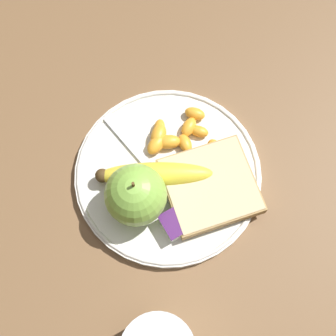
{
  "coord_description": "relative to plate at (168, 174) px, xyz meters",
  "views": [
    {
      "loc": [
        0.1,
        0.18,
        0.62
      ],
      "look_at": [
        0.0,
        0.0,
        0.03
      ],
      "focal_mm": 50.0,
      "sensor_mm": 36.0,
      "label": 1
    }
  ],
  "objects": [
    {
      "name": "orange_segment_3",
      "position": [
        -0.01,
        -0.04,
        0.01
      ],
      "size": [
        0.04,
        0.03,
        0.02
      ],
      "color": "#F9A32D",
      "rests_on": "plate"
    },
    {
      "name": "orange_segment_7",
      "position": [
        -0.04,
        0.0,
        0.01
      ],
      "size": [
        0.03,
        0.03,
        0.02
      ],
      "color": "#F9A32D",
      "rests_on": "plate"
    },
    {
      "name": "orange_segment_6",
      "position": [
        -0.08,
        -0.05,
        0.01
      ],
      "size": [
        0.03,
        0.03,
        0.02
      ],
      "color": "#F9A32D",
      "rests_on": "plate"
    },
    {
      "name": "orange_segment_1",
      "position": [
        -0.02,
        -0.04,
        0.01
      ],
      "size": [
        0.04,
        0.03,
        0.02
      ],
      "color": "#F9A32D",
      "rests_on": "plate"
    },
    {
      "name": "plate",
      "position": [
        0.0,
        0.0,
        0.0
      ],
      "size": [
        0.26,
        0.26,
        0.01
      ],
      "color": "silver",
      "rests_on": "ground_plane"
    },
    {
      "name": "banana",
      "position": [
        0.02,
        -0.0,
        0.02
      ],
      "size": [
        0.15,
        0.11,
        0.03
      ],
      "color": "yellow",
      "rests_on": "plate"
    },
    {
      "name": "fork",
      "position": [
        0.01,
        -0.0,
        0.01
      ],
      "size": [
        0.05,
        0.2,
        0.0
      ],
      "rotation": [
        0.0,
        0.0,
        14.3
      ],
      "color": "silver",
      "rests_on": "plate"
    },
    {
      "name": "orange_segment_5",
      "position": [
        -0.01,
        -0.05,
        0.01
      ],
      "size": [
        0.04,
        0.04,
        0.02
      ],
      "color": "#F9A32D",
      "rests_on": "plate"
    },
    {
      "name": "orange_segment_9",
      "position": [
        -0.06,
        -0.04,
        0.01
      ],
      "size": [
        0.04,
        0.03,
        0.02
      ],
      "color": "#F9A32D",
      "rests_on": "plate"
    },
    {
      "name": "orange_segment_0",
      "position": [
        -0.04,
        -0.02,
        0.01
      ],
      "size": [
        0.02,
        0.03,
        0.02
      ],
      "color": "#F9A32D",
      "rests_on": "plate"
    },
    {
      "name": "apple",
      "position": [
        0.06,
        0.02,
        0.04
      ],
      "size": [
        0.08,
        0.08,
        0.09
      ],
      "color": "#84BC47",
      "rests_on": "plate"
    },
    {
      "name": "orange_segment_8",
      "position": [
        -0.02,
        -0.06,
        0.01
      ],
      "size": [
        0.03,
        0.03,
        0.01
      ],
      "color": "#F9A32D",
      "rests_on": "plate"
    },
    {
      "name": "jam_packet",
      "position": [
        0.02,
        0.07,
        0.01
      ],
      "size": [
        0.04,
        0.04,
        0.02
      ],
      "color": "silver",
      "rests_on": "plate"
    },
    {
      "name": "orange_segment_2",
      "position": [
        -0.07,
        -0.03,
        0.01
      ],
      "size": [
        0.03,
        0.03,
        0.01
      ],
      "color": "#F9A32D",
      "rests_on": "plate"
    },
    {
      "name": "bread_slice",
      "position": [
        -0.04,
        0.05,
        0.02
      ],
      "size": [
        0.14,
        0.13,
        0.02
      ],
      "color": "#AB8751",
      "rests_on": "plate"
    },
    {
      "name": "orange_segment_4",
      "position": [
        -0.07,
        0.01,
        0.01
      ],
      "size": [
        0.03,
        0.04,
        0.02
      ],
      "color": "#F9A32D",
      "rests_on": "plate"
    },
    {
      "name": "ground_plane",
      "position": [
        0.0,
        0.0,
        -0.01
      ],
      "size": [
        3.0,
        3.0,
        0.0
      ],
      "primitive_type": "plane",
      "color": "brown"
    }
  ]
}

